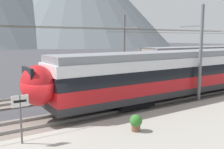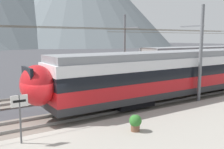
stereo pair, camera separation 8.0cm
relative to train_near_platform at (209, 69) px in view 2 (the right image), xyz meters
The scene contains 8 objects.
ground_plane 15.19m from the train_near_platform, behind, with size 400.00×400.00×0.00m, color #424247.
track_near 15.15m from the train_near_platform, behind, with size 120.00×3.00×0.28m.
track_far 16.21m from the train_near_platform, 158.99° to the left, with size 120.00×3.00×0.28m.
train_near_platform is the anchor object (origin of this frame).
catenary_mast_mid 4.18m from the train_near_platform, 154.33° to the right, with size 46.20×2.13×7.19m.
catenary_mast_far_side 8.54m from the train_near_platform, 112.68° to the left, with size 46.20×2.45×7.23m.
platform_sign 16.67m from the train_near_platform, behind, with size 0.70×0.08×2.12m.
potted_plant_platform_edge 12.28m from the train_near_platform, 159.11° to the right, with size 0.61×0.61×0.83m.
Camera 2 is at (-3.83, -12.67, 4.83)m, focal length 40.83 mm.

